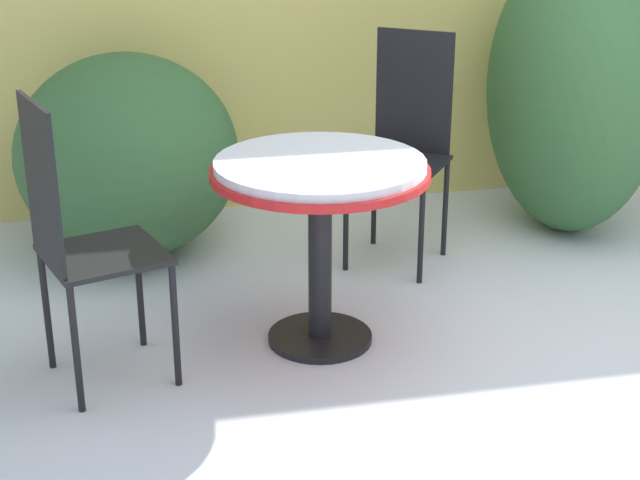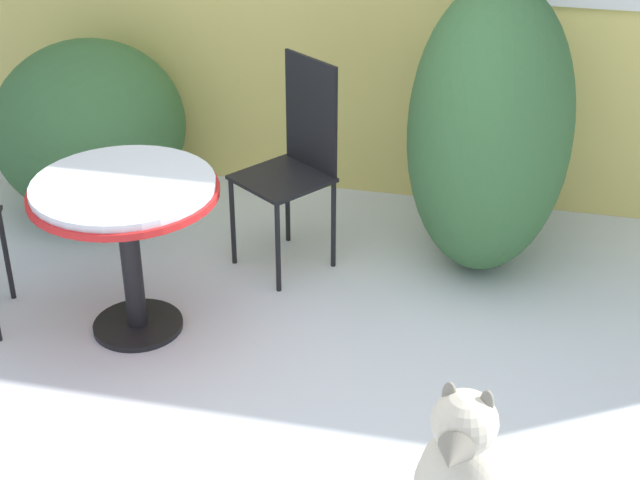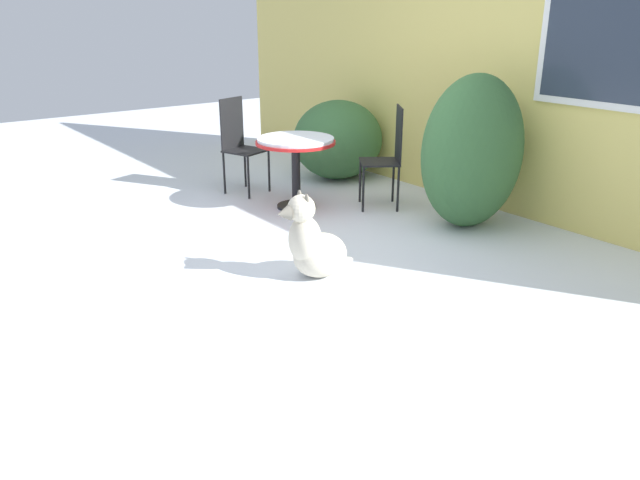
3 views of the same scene
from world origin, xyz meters
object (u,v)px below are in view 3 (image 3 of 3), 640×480
Objects in this scene: patio_chair_far_side at (240,142)px; dog at (314,246)px; patio_chair_near_table at (388,154)px; patio_table at (296,150)px.

patio_chair_far_side reaches higher than dog.
patio_chair_near_table is 1.94m from dog.
dog is (1.51, -0.91, -0.33)m from patio_table.
dog is at bearing -30.91° from patio_table.
patio_chair_near_table is at bearing 128.35° from dog.
patio_table is at bearing 156.69° from dog.
patio_table is 0.78× the size of patio_chair_far_side.
patio_table is at bearing -98.71° from patio_chair_far_side.
patio_chair_near_table is at bearing 54.27° from patio_table.
patio_chair_far_side is at bearing -111.72° from patio_chair_near_table.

